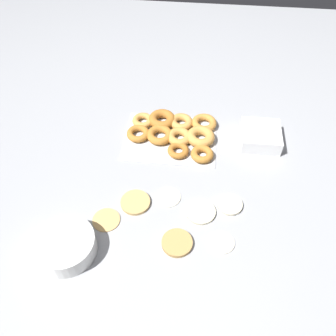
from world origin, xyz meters
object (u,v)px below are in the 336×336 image
(pancake_1, at_px, (177,243))
(pancake_2, at_px, (169,197))
(pancake_3, at_px, (135,202))
(pancake_4, at_px, (222,242))
(pancake_5, at_px, (230,205))
(pancake_0, at_px, (200,212))
(donut_tray, at_px, (175,133))
(container_stack, at_px, (260,136))
(pancake_6, at_px, (106,220))
(batter_bowl, at_px, (66,246))

(pancake_1, relative_size, pancake_2, 1.13)
(pancake_3, relative_size, pancake_4, 1.27)
(pancake_4, relative_size, pancake_5, 0.92)
(pancake_0, bearing_deg, donut_tray, -71.76)
(pancake_0, height_order, donut_tray, donut_tray)
(pancake_2, bearing_deg, donut_tray, -89.05)
(pancake_1, distance_m, donut_tray, 0.50)
(pancake_1, height_order, pancake_3, pancake_1)
(pancake_0, xyz_separation_m, container_stack, (-0.22, -0.37, 0.03))
(pancake_6, bearing_deg, pancake_5, -166.02)
(pancake_6, bearing_deg, pancake_1, 165.41)
(pancake_6, xyz_separation_m, container_stack, (-0.54, -0.44, 0.03))
(pancake_0, xyz_separation_m, pancake_1, (0.07, 0.13, 0.00))
(pancake_3, bearing_deg, batter_bowl, 47.64)
(pancake_6, height_order, container_stack, container_stack)
(batter_bowl, bearing_deg, pancake_6, -128.30)
(pancake_3, height_order, batter_bowl, batter_bowl)
(pancake_4, xyz_separation_m, pancake_6, (0.40, -0.05, -0.00))
(pancake_0, height_order, pancake_6, pancake_0)
(pancake_0, relative_size, pancake_1, 1.04)
(pancake_2, bearing_deg, pancake_6, 30.19)
(pancake_5, bearing_deg, pancake_3, 4.28)
(pancake_3, xyz_separation_m, container_stack, (-0.46, -0.36, 0.03))
(pancake_1, relative_size, batter_bowl, 0.53)
(pancake_2, bearing_deg, pancake_3, 18.42)
(pancake_6, bearing_deg, batter_bowl, 51.70)
(batter_bowl, bearing_deg, container_stack, -138.80)
(pancake_0, xyz_separation_m, pancake_6, (0.32, 0.07, -0.00))
(pancake_5, bearing_deg, pancake_4, 80.30)
(pancake_1, relative_size, container_stack, 0.65)
(batter_bowl, bearing_deg, pancake_0, -155.51)
(pancake_3, bearing_deg, pancake_5, -175.72)
(pancake_2, distance_m, pancake_3, 0.12)
(pancake_0, height_order, pancake_3, pancake_3)
(pancake_5, bearing_deg, pancake_0, 21.24)
(pancake_0, height_order, batter_bowl, batter_bowl)
(pancake_0, relative_size, batter_bowl, 0.55)
(pancake_4, bearing_deg, pancake_2, -40.47)
(pancake_0, distance_m, pancake_6, 0.33)
(donut_tray, bearing_deg, pancake_2, 90.95)
(pancake_3, relative_size, donut_tray, 0.28)
(pancake_1, bearing_deg, pancake_6, -14.59)
(pancake_4, bearing_deg, pancake_0, -55.84)
(pancake_3, bearing_deg, pancake_4, 157.77)
(container_stack, bearing_deg, donut_tray, 0.48)
(pancake_3, xyz_separation_m, donut_tray, (-0.11, -0.36, 0.01))
(pancake_1, xyz_separation_m, batter_bowl, (0.35, 0.06, 0.03))
(pancake_1, distance_m, pancake_6, 0.26)
(pancake_1, distance_m, container_stack, 0.58)
(pancake_6, bearing_deg, pancake_0, -168.42)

